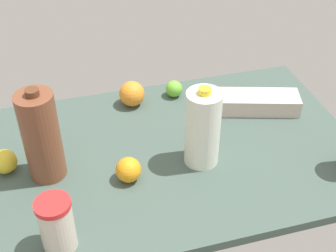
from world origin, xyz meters
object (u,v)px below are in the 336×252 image
(tumbler_cup, at_px, (57,224))
(egg_carton, at_px, (250,102))
(chocolate_milk_jug, at_px, (41,136))
(milk_jug, at_px, (203,128))
(orange_beside_bowl, at_px, (128,170))
(orange_loose, at_px, (132,94))
(lime_near_front, at_px, (174,89))
(lemon_far_back, at_px, (5,162))

(tumbler_cup, height_order, egg_carton, tumbler_cup)
(tumbler_cup, xyz_separation_m, chocolate_milk_jug, (-0.01, 0.28, 0.06))
(milk_jug, bearing_deg, chocolate_milk_jug, 171.31)
(orange_beside_bowl, height_order, orange_loose, orange_loose)
(orange_beside_bowl, bearing_deg, lime_near_front, 56.96)
(tumbler_cup, bearing_deg, egg_carton, 30.78)
(tumbler_cup, relative_size, milk_jug, 0.59)
(lime_near_front, height_order, orange_loose, orange_loose)
(lemon_far_back, xyz_separation_m, orange_beside_bowl, (0.34, -0.13, 0.00))
(chocolate_milk_jug, bearing_deg, lemon_far_back, 160.84)
(chocolate_milk_jug, xyz_separation_m, orange_loose, (0.31, 0.28, -0.10))
(chocolate_milk_jug, xyz_separation_m, egg_carton, (0.71, 0.14, -0.11))
(milk_jug, relative_size, egg_carton, 0.78)
(egg_carton, height_order, orange_loose, orange_loose)
(orange_loose, bearing_deg, milk_jug, -68.16)
(tumbler_cup, height_order, chocolate_milk_jug, chocolate_milk_jug)
(lemon_far_back, xyz_separation_m, orange_loose, (0.44, 0.24, 0.01))
(egg_carton, bearing_deg, orange_loose, 176.77)
(egg_carton, height_order, lemon_far_back, lemon_far_back)
(lemon_far_back, distance_m, orange_loose, 0.50)
(tumbler_cup, relative_size, lime_near_front, 2.55)
(lemon_far_back, relative_size, lime_near_front, 1.20)
(lemon_far_back, height_order, lime_near_front, lemon_far_back)
(chocolate_milk_jug, distance_m, lime_near_front, 0.57)
(tumbler_cup, height_order, lemon_far_back, tumbler_cup)
(milk_jug, height_order, orange_loose, milk_jug)
(tumbler_cup, height_order, milk_jug, milk_jug)
(chocolate_milk_jug, distance_m, lemon_far_back, 0.16)
(orange_loose, bearing_deg, egg_carton, -20.02)
(egg_carton, xyz_separation_m, lime_near_front, (-0.23, 0.15, 0.00))
(orange_loose, bearing_deg, lime_near_front, 4.23)
(milk_jug, distance_m, orange_beside_bowl, 0.25)
(milk_jug, distance_m, lime_near_front, 0.37)
(chocolate_milk_jug, height_order, lemon_far_back, chocolate_milk_jug)
(tumbler_cup, distance_m, egg_carton, 0.81)
(tumbler_cup, distance_m, orange_beside_bowl, 0.29)
(tumbler_cup, relative_size, lemon_far_back, 2.12)
(lime_near_front, bearing_deg, tumbler_cup, -129.22)
(lime_near_front, bearing_deg, egg_carton, -33.58)
(lemon_far_back, xyz_separation_m, lime_near_front, (0.59, 0.25, -0.01))
(lemon_far_back, bearing_deg, milk_jug, -10.96)
(milk_jug, bearing_deg, orange_loose, 111.84)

